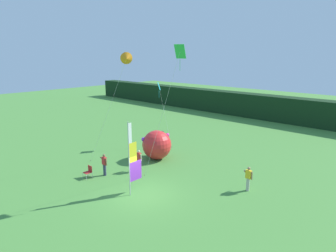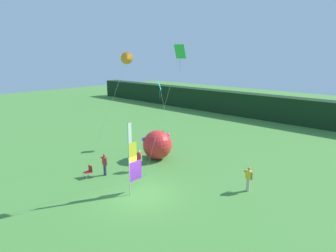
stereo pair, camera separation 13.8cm
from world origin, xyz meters
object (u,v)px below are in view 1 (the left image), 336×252
(person_far_left, at_px, (139,160))
(kite_cyan_diamond_1, at_px, (160,90))
(person_mid_field, at_px, (248,178))
(banner_flag, at_px, (133,160))
(kite_green_diamond_2, at_px, (178,60))
(kite_orange_delta_0, at_px, (126,59))
(folding_chair, at_px, (89,171))
(inflatable_balloon, at_px, (157,145))
(person_near_banner, at_px, (104,164))

(person_far_left, distance_m, kite_cyan_diamond_1, 8.26)
(person_mid_field, bearing_deg, banner_flag, -134.23)
(banner_flag, xyz_separation_m, kite_green_diamond_2, (1.52, 2.48, 6.07))
(kite_orange_delta_0, bearing_deg, kite_cyan_diamond_1, 110.89)
(kite_green_diamond_2, bearing_deg, folding_chair, -152.19)
(banner_flag, height_order, person_mid_field, banner_flag)
(kite_cyan_diamond_1, height_order, kite_green_diamond_2, kite_green_diamond_2)
(banner_flag, height_order, person_far_left, banner_flag)
(kite_green_diamond_2, bearing_deg, person_mid_field, 37.94)
(inflatable_balloon, bearing_deg, person_mid_field, -1.66)
(person_far_left, bearing_deg, banner_flag, -47.29)
(person_far_left, height_order, kite_green_diamond_2, kite_green_diamond_2)
(banner_flag, relative_size, inflatable_balloon, 1.93)
(person_far_left, bearing_deg, kite_orange_delta_0, 171.56)
(person_mid_field, bearing_deg, kite_green_diamond_2, -142.06)
(banner_flag, bearing_deg, kite_cyan_diamond_1, 124.95)
(folding_chair, relative_size, kite_cyan_diamond_1, 0.14)
(person_mid_field, distance_m, folding_chair, 11.20)
(kite_green_diamond_2, bearing_deg, kite_orange_delta_0, 174.97)
(inflatable_balloon, distance_m, kite_green_diamond_2, 9.23)
(banner_flag, xyz_separation_m, kite_cyan_diamond_1, (-6.06, 8.67, 3.16))
(person_near_banner, bearing_deg, kite_orange_delta_0, 92.33)
(folding_chair, bearing_deg, kite_orange_delta_0, 83.42)
(folding_chair, distance_m, kite_cyan_diamond_1, 10.65)
(person_mid_field, height_order, folding_chair, person_mid_field)
(kite_orange_delta_0, bearing_deg, inflatable_balloon, 80.79)
(person_far_left, bearing_deg, person_mid_field, 18.53)
(person_near_banner, distance_m, person_mid_field, 10.23)
(banner_flag, bearing_deg, person_mid_field, 45.77)
(folding_chair, bearing_deg, person_mid_field, 32.02)
(person_far_left, relative_size, inflatable_balloon, 0.68)
(banner_flag, bearing_deg, kite_orange_delta_0, 142.74)
(kite_cyan_diamond_1, relative_size, kite_green_diamond_2, 0.66)
(person_near_banner, xyz_separation_m, inflatable_balloon, (0.33, 5.14, 0.37))
(person_near_banner, xyz_separation_m, kite_orange_delta_0, (-0.10, 2.50, 7.52))
(kite_orange_delta_0, relative_size, kite_cyan_diamond_1, 1.45)
(kite_orange_delta_0, bearing_deg, person_mid_field, 14.78)
(banner_flag, distance_m, person_mid_field, 7.60)
(person_mid_field, bearing_deg, kite_orange_delta_0, -165.22)
(person_mid_field, height_order, kite_orange_delta_0, kite_orange_delta_0)
(person_far_left, bearing_deg, folding_chair, -117.60)
(kite_orange_delta_0, height_order, kite_cyan_diamond_1, kite_orange_delta_0)
(person_mid_field, distance_m, kite_green_diamond_2, 8.83)
(person_far_left, relative_size, folding_chair, 1.89)
(inflatable_balloon, bearing_deg, kite_green_diamond_2, -32.16)
(banner_flag, distance_m, folding_chair, 4.68)
(inflatable_balloon, height_order, folding_chair, inflatable_balloon)
(kite_green_diamond_2, bearing_deg, person_near_banner, -159.13)
(person_far_left, bearing_deg, kite_cyan_diamond_1, 120.75)
(inflatable_balloon, xyz_separation_m, folding_chair, (-0.84, -6.19, -0.74))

